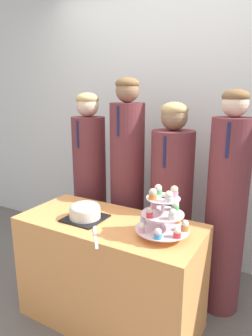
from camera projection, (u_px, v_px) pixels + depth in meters
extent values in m
cube|color=silver|center=(174.00, 116.00, 2.71)|extent=(9.00, 0.06, 2.70)
cube|color=#EF9951|center=(110.00, 272.00, 2.02)|extent=(1.20, 0.55, 0.75)
cube|color=black|center=(85.00, 218.00, 1.97)|extent=(0.25, 0.25, 0.01)
cylinder|color=silver|center=(85.00, 213.00, 1.96)|extent=(0.20, 0.20, 0.07)
ellipsoid|color=silver|center=(85.00, 208.00, 1.95)|extent=(0.20, 0.20, 0.07)
cube|color=silver|center=(96.00, 240.00, 1.68)|extent=(0.14, 0.16, 0.00)
cube|color=#B2B2B7|center=(95.00, 229.00, 1.81)|extent=(0.07, 0.08, 0.01)
cylinder|color=silver|center=(163.00, 217.00, 1.70)|extent=(0.02, 0.02, 0.24)
cylinder|color=silver|center=(162.00, 229.00, 1.72)|extent=(0.31, 0.31, 0.01)
cylinder|color=silver|center=(163.00, 214.00, 1.70)|extent=(0.24, 0.24, 0.01)
cylinder|color=silver|center=(163.00, 198.00, 1.68)|extent=(0.19, 0.19, 0.01)
cylinder|color=pink|center=(142.00, 230.00, 1.67)|extent=(0.04, 0.04, 0.03)
sphere|color=#F4E5C6|center=(142.00, 226.00, 1.66)|extent=(0.03, 0.03, 0.03)
cylinder|color=#3893DB|center=(158.00, 236.00, 1.60)|extent=(0.04, 0.04, 0.03)
sphere|color=silver|center=(158.00, 232.00, 1.59)|extent=(0.04, 0.04, 0.04)
cylinder|color=#E5333D|center=(177.00, 235.00, 1.61)|extent=(0.04, 0.04, 0.03)
sphere|color=#F4E5C6|center=(177.00, 231.00, 1.60)|extent=(0.04, 0.04, 0.04)
cylinder|color=orange|center=(185.00, 228.00, 1.69)|extent=(0.04, 0.04, 0.03)
sphere|color=white|center=(185.00, 224.00, 1.68)|extent=(0.04, 0.04, 0.04)
cylinder|color=orange|center=(178.00, 220.00, 1.79)|extent=(0.04, 0.04, 0.03)
sphere|color=silver|center=(178.00, 216.00, 1.79)|extent=(0.04, 0.04, 0.04)
cylinder|color=white|center=(157.00, 217.00, 1.84)|extent=(0.05, 0.05, 0.03)
sphere|color=white|center=(157.00, 213.00, 1.83)|extent=(0.04, 0.04, 0.04)
cylinder|color=white|center=(143.00, 221.00, 1.79)|extent=(0.04, 0.04, 0.03)
sphere|color=silver|center=(143.00, 217.00, 1.78)|extent=(0.03, 0.03, 0.03)
cylinder|color=white|center=(173.00, 217.00, 1.61)|extent=(0.05, 0.05, 0.03)
sphere|color=white|center=(173.00, 213.00, 1.61)|extent=(0.04, 0.04, 0.04)
cylinder|color=#4CB766|center=(175.00, 208.00, 1.74)|extent=(0.05, 0.05, 0.03)
sphere|color=white|center=(175.00, 204.00, 1.74)|extent=(0.04, 0.04, 0.04)
cylinder|color=pink|center=(154.00, 205.00, 1.78)|extent=(0.04, 0.04, 0.03)
sphere|color=white|center=(154.00, 201.00, 1.77)|extent=(0.04, 0.04, 0.04)
cylinder|color=#E5333D|center=(150.00, 215.00, 1.64)|extent=(0.04, 0.04, 0.03)
sphere|color=beige|center=(150.00, 211.00, 1.63)|extent=(0.03, 0.03, 0.03)
cylinder|color=orange|center=(153.00, 197.00, 1.65)|extent=(0.05, 0.05, 0.03)
sphere|color=beige|center=(153.00, 192.00, 1.64)|extent=(0.04, 0.04, 0.04)
cylinder|color=white|center=(169.00, 199.00, 1.61)|extent=(0.05, 0.05, 0.02)
sphere|color=#F4E5C6|center=(169.00, 195.00, 1.60)|extent=(0.05, 0.05, 0.05)
cylinder|color=pink|center=(174.00, 194.00, 1.69)|extent=(0.05, 0.05, 0.03)
sphere|color=beige|center=(174.00, 189.00, 1.68)|extent=(0.04, 0.04, 0.04)
cylinder|color=#4CB766|center=(158.00, 192.00, 1.73)|extent=(0.05, 0.05, 0.02)
sphere|color=silver|center=(158.00, 188.00, 1.73)|extent=(0.04, 0.04, 0.04)
cylinder|color=brown|center=(90.00, 194.00, 2.66)|extent=(0.28, 0.28, 1.36)
sphere|color=beige|center=(88.00, 105.00, 2.47)|extent=(0.19, 0.19, 0.19)
ellipsoid|color=tan|center=(87.00, 99.00, 2.46)|extent=(0.19, 0.19, 0.10)
cube|color=#191E47|center=(78.00, 134.00, 2.41)|extent=(0.02, 0.01, 0.22)
cylinder|color=brown|center=(127.00, 194.00, 2.46)|extent=(0.27, 0.27, 1.48)
sphere|color=#8E6B4C|center=(127.00, 91.00, 2.26)|extent=(0.18, 0.18, 0.18)
ellipsoid|color=brown|center=(127.00, 84.00, 2.25)|extent=(0.18, 0.18, 0.10)
cube|color=#191E47|center=(118.00, 121.00, 2.20)|extent=(0.02, 0.01, 0.22)
cylinder|color=brown|center=(170.00, 214.00, 2.30)|extent=(0.32, 0.32, 1.29)
sphere|color=#8E6B4C|center=(174.00, 117.00, 2.12)|extent=(0.19, 0.19, 0.19)
ellipsoid|color=tan|center=(175.00, 109.00, 2.11)|extent=(0.20, 0.20, 0.11)
cube|color=#191E47|center=(164.00, 152.00, 2.04)|extent=(0.02, 0.01, 0.22)
cylinder|color=brown|center=(225.00, 218.00, 2.09)|extent=(0.28, 0.28, 1.40)
sphere|color=beige|center=(235.00, 104.00, 1.90)|extent=(0.17, 0.17, 0.17)
ellipsoid|color=brown|center=(236.00, 96.00, 1.89)|extent=(0.17, 0.17, 0.09)
cube|color=#191E47|center=(228.00, 140.00, 1.84)|extent=(0.02, 0.01, 0.22)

